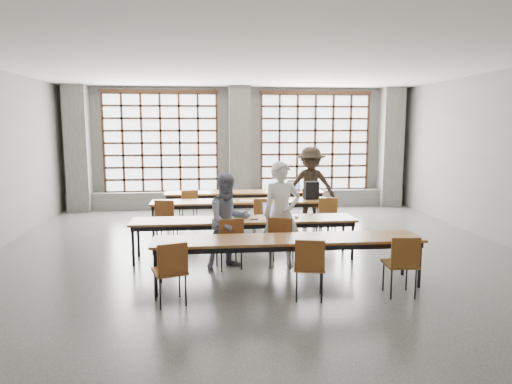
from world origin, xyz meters
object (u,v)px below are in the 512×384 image
chair_front_right (281,237)px  red_pouch (170,268)px  student_back (311,185)px  student_female (229,221)px  chair_mid_centre (262,214)px  laptop_back (295,188)px  desk_row_c (244,222)px  chair_near_mid (309,263)px  phone (255,219)px  backpack (311,190)px  chair_back_mid (278,203)px  desk_row_d (288,242)px  chair_near_left (171,267)px  chair_mid_left (166,216)px  chair_front_left (230,238)px  mouse (296,217)px  chair_mid_right (327,213)px  student_male (282,214)px  desk_row_b (241,203)px  plastic_bag (279,185)px  green_box (241,215)px  chair_back_right (311,202)px  chair_back_left (189,204)px  laptop_front (273,214)px  chair_near_right (402,260)px  desk_row_a (244,194)px

chair_front_right → red_pouch: chair_front_right is taller
student_back → chair_front_right: bearing=-96.1°
student_female → red_pouch: size_ratio=8.03×
chair_mid_centre → laptop_back: bearing=62.8°
student_back → desk_row_c: bearing=-108.6°
red_pouch → chair_near_mid: bearing=-2.4°
student_back → laptop_back: student_back is taller
phone → backpack: bearing=55.4°
desk_row_c → chair_front_right: 0.86m
chair_back_mid → backpack: bearing=-48.4°
desk_row_d → chair_near_left: size_ratio=4.55×
chair_mid_left → laptop_back: 3.79m
chair_near_left → chair_front_left: bearing=60.3°
desk_row_d → chair_front_left: 1.20m
mouse → student_back: bearing=72.9°
chair_back_mid → chair_mid_right: same height
desk_row_d → red_pouch: size_ratio=20.00×
chair_back_mid → student_male: bearing=-97.5°
desk_row_b → chair_near_left: size_ratio=4.55×
student_male → laptop_back: bearing=69.7°
desk_row_c → laptop_back: laptop_back is taller
desk_row_d → student_back: bearing=73.5°
desk_row_c → plastic_bag: bearing=71.6°
student_male → green_box: size_ratio=7.16×
desk_row_c → student_male: (0.60, -0.50, 0.23)m
chair_mid_right → student_male: bearing=-124.0°
chair_mid_right → red_pouch: bearing=-131.4°
chair_back_right → backpack: 0.84m
chair_front_left → green_box: chair_front_left is taller
chair_back_left → chair_mid_left: size_ratio=1.00×
chair_back_right → chair_near_left: 5.75m
desk_row_b → backpack: backpack is taller
chair_mid_centre → student_male: 1.94m
chair_mid_right → laptop_front: laptop_front is taller
chair_back_left → chair_mid_centre: bearing=-41.3°
chair_near_left → phone: bearing=56.9°
chair_front_right → chair_mid_centre: bearing=92.4°
laptop_front → desk_row_b: bearing=103.3°
student_back → chair_back_right: bearing=-85.5°
chair_near_right → chair_back_right: bearing=92.3°
desk_row_a → chair_mid_centre: 2.05m
student_male → laptop_front: 0.62m
chair_near_mid → student_male: bearing=94.7°
desk_row_d → laptop_front: size_ratio=10.38×
chair_back_mid → mouse: bearing=-91.8°
chair_near_mid → desk_row_a: bearing=94.8°
chair_mid_left → desk_row_b: bearing=21.3°
desk_row_d → laptop_back: size_ratio=9.17×
mouse → red_pouch: size_ratio=0.49×
chair_near_left → red_pouch: bearing=107.5°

